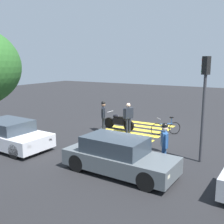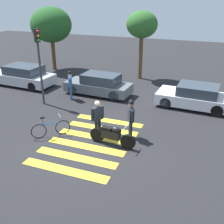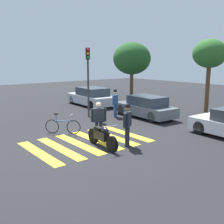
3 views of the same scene
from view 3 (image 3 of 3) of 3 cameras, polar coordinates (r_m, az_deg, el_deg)
The scene contains 12 objects.
ground_plane at distance 11.93m, azimuth -5.19°, elevation -6.33°, with size 60.00×60.00×0.00m, color #232326.
police_motorcycle at distance 11.06m, azimuth -2.11°, elevation -5.19°, with size 2.08×0.62×1.04m.
leaning_bicycle at distance 13.29m, azimuth -10.39°, elevation -2.95°, with size 1.32×1.23×1.01m.
officer_on_foot at distance 11.08m, azimuth 3.28°, elevation -2.00°, with size 0.41×0.61×1.82m.
officer_by_motorcycle at distance 11.86m, azimuth -2.84°, elevation -1.42°, with size 0.42×0.61×1.74m.
pedestrian_bystander at distance 16.82m, azimuth 0.69°, elevation 2.35°, with size 0.41×0.59×1.76m.
crosswalk_stripes at distance 11.93m, azimuth -5.19°, elevation -6.31°, with size 3.46×4.95×0.01m.
car_silver_sedan at distance 21.20m, azimuth -4.39°, elevation 3.19°, with size 4.63×2.12×1.42m.
car_grey_coupe at distance 16.90m, azimuth 7.06°, elevation 1.04°, with size 4.27×1.88×1.35m.
traffic_light_pole at distance 16.79m, azimuth -5.08°, elevation 8.61°, with size 0.36×0.32×4.25m.
street_tree_near at distance 24.06m, azimuth 4.22°, elevation 11.18°, with size 3.28×3.28×5.04m.
street_tree_mid at distance 19.26m, azimuth 19.94°, elevation 11.37°, with size 2.22×2.22×4.89m.
Camera 3 is at (9.51, -6.27, 3.55)m, focal length 43.28 mm.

